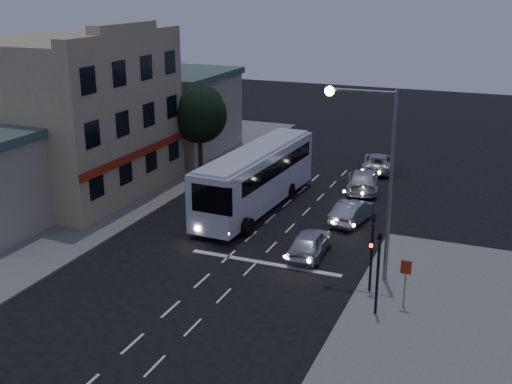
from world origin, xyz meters
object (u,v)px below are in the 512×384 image
at_px(car_sedan_c, 378,162).
at_px(streetlight, 378,163).
at_px(traffic_signal_main, 372,244).
at_px(regulatory_sign, 405,276).
at_px(car_suv, 310,243).
at_px(car_sedan_b, 363,180).
at_px(traffic_signal_side, 378,263).
at_px(tour_bus, 256,177).
at_px(car_sedan_a, 353,212).
at_px(street_tree, 199,113).

bearing_deg(car_sedan_c, streetlight, 92.31).
bearing_deg(traffic_signal_main, regulatory_sign, -30.84).
relative_size(car_suv, streetlight, 0.45).
bearing_deg(regulatory_sign, car_sedan_b, 109.35).
relative_size(traffic_signal_side, regulatory_sign, 1.86).
height_order(tour_bus, traffic_signal_side, traffic_signal_side).
bearing_deg(car_sedan_a, car_sedan_c, -76.83).
xyz_separation_m(traffic_signal_side, streetlight, (-0.96, 3.40, 3.31)).
height_order(car_sedan_b, traffic_signal_main, traffic_signal_main).
distance_m(car_sedan_c, streetlight, 19.29).
bearing_deg(car_sedan_c, tour_bus, 55.91).
relative_size(tour_bus, traffic_signal_side, 3.06).
height_order(car_sedan_b, street_tree, street_tree).
height_order(regulatory_sign, street_tree, street_tree).
distance_m(tour_bus, regulatory_sign, 14.45).
bearing_deg(tour_bus, car_sedan_c, 67.40).
distance_m(car_sedan_c, street_tree, 13.72).
relative_size(tour_bus, car_sedan_a, 3.12).
distance_m(car_suv, street_tree, 16.87).
xyz_separation_m(traffic_signal_main, regulatory_sign, (1.70, -1.01, -0.82)).
bearing_deg(traffic_signal_side, car_suv, 132.02).
xyz_separation_m(tour_bus, car_sedan_c, (5.27, 11.10, -1.39)).
relative_size(car_sedan_b, regulatory_sign, 2.24).
relative_size(car_suv, traffic_signal_side, 0.99).
distance_m(tour_bus, traffic_signal_main, 12.51).
distance_m(car_sedan_b, car_sedan_c, 5.05).
bearing_deg(tour_bus, car_sedan_b, 51.63).
bearing_deg(car_sedan_c, street_tree, 15.74).
bearing_deg(car_sedan_c, car_sedan_a, 85.73).
bearing_deg(car_sedan_b, tour_bus, 37.12).
bearing_deg(car_sedan_a, traffic_signal_side, 117.91).
relative_size(tour_bus, street_tree, 2.03).
xyz_separation_m(tour_bus, regulatory_sign, (10.78, -9.61, -0.47)).
bearing_deg(car_suv, regulatory_sign, 141.08).
distance_m(car_sedan_a, traffic_signal_side, 11.24).
xyz_separation_m(traffic_signal_main, street_tree, (-15.81, 14.25, 2.08)).
distance_m(car_suv, car_sedan_b, 11.62).
bearing_deg(traffic_signal_side, tour_bus, 132.76).
distance_m(car_suv, car_sedan_c, 16.68).
relative_size(traffic_signal_main, streetlight, 0.46).
bearing_deg(street_tree, car_sedan_b, 1.90).
relative_size(tour_bus, car_sedan_c, 2.59).
height_order(car_sedan_b, car_sedan_c, car_sedan_b).
bearing_deg(street_tree, traffic_signal_side, -44.50).
xyz_separation_m(car_sedan_a, regulatory_sign, (4.65, -9.52, 0.93)).
bearing_deg(car_sedan_b, regulatory_sign, 97.62).
xyz_separation_m(car_sedan_c, traffic_signal_side, (4.52, -21.68, 1.75)).
xyz_separation_m(car_sedan_a, traffic_signal_side, (3.65, -10.49, 1.76)).
bearing_deg(streetlight, traffic_signal_main, -79.80).
bearing_deg(car_sedan_a, street_tree, -15.31).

